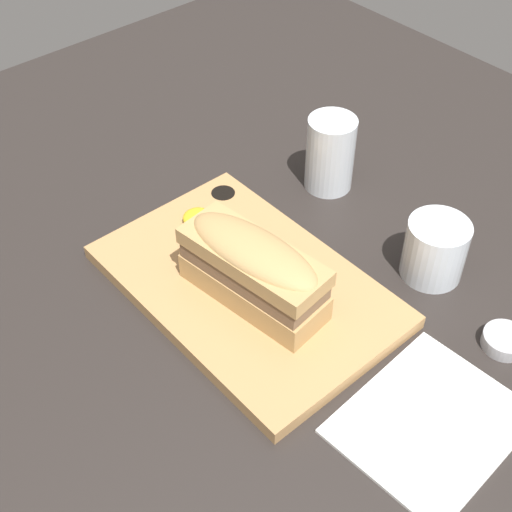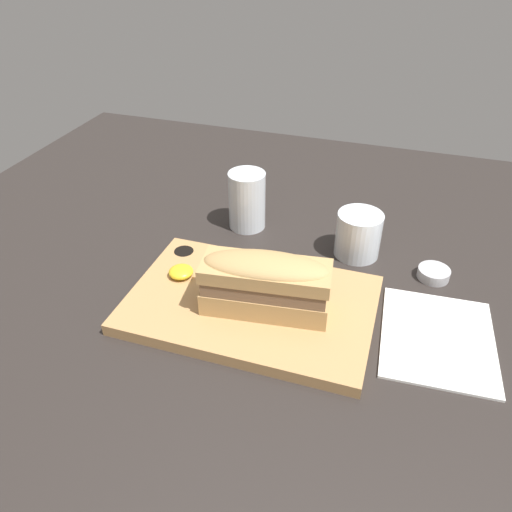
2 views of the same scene
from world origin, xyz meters
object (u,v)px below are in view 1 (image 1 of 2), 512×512
object	(u,v)px
water_glass	(330,158)
wine_glass	(435,251)
napkin	(430,422)
condiment_dish	(505,341)
serving_board	(246,285)
sandwich	(253,268)

from	to	relation	value
water_glass	wine_glass	world-z (taller)	water_glass
water_glass	napkin	xyz separation A→B (cm)	(34.55, -20.01, -4.42)
wine_glass	condiment_dish	xyz separation A→B (cm)	(12.79, -2.91, -2.86)
condiment_dish	serving_board	bearing A→B (deg)	-147.47
water_glass	condiment_dish	distance (cm)	34.17
sandwich	napkin	size ratio (longest dim) A/B	0.96
water_glass	condiment_dish	xyz separation A→B (cm)	(33.45, -5.81, -3.79)
condiment_dish	sandwich	bearing A→B (deg)	-142.75
wine_glass	condiment_dish	bearing A→B (deg)	-12.83
water_glass	condiment_dish	size ratio (longest dim) A/B	2.12
wine_glass	condiment_dish	world-z (taller)	wine_glass
sandwich	napkin	world-z (taller)	sandwich
water_glass	wine_glass	bearing A→B (deg)	-7.99
sandwich	condiment_dish	world-z (taller)	sandwich
wine_glass	water_glass	bearing A→B (deg)	172.01
sandwich	wine_glass	distance (cm)	22.78
napkin	condiment_dish	world-z (taller)	condiment_dish
water_glass	wine_glass	xyz separation A→B (cm)	(20.66, -2.90, -0.93)
serving_board	water_glass	bearing A→B (deg)	110.01
napkin	water_glass	bearing A→B (deg)	149.92
water_glass	serving_board	bearing A→B (deg)	-69.99
serving_board	water_glass	xyz separation A→B (cm)	(-8.02, 22.03, 3.70)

